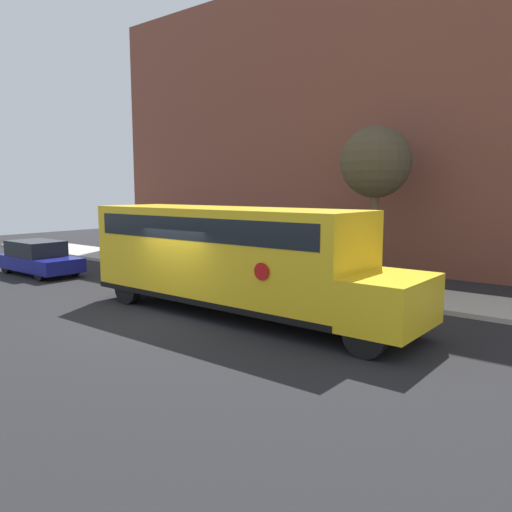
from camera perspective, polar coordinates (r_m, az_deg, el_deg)
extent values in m
plane|color=black|center=(14.69, -9.10, -6.80)|extent=(60.00, 60.00, 0.00)
cube|color=#B2ADA3|center=(19.52, 5.18, -2.91)|extent=(44.00, 3.00, 0.15)
cube|color=brown|center=(25.08, 13.91, 14.71)|extent=(32.00, 4.00, 13.64)
cube|color=yellow|center=(14.65, -3.69, 0.33)|extent=(8.77, 2.50, 2.66)
cube|color=yellow|center=(11.95, 15.14, -5.12)|extent=(1.62, 2.50, 1.21)
cube|color=black|center=(14.86, -3.65, -4.45)|extent=(8.77, 2.54, 0.16)
cube|color=black|center=(14.57, -3.72, 3.37)|extent=(8.07, 2.53, 0.64)
cylinder|color=red|center=(12.15, 0.62, -1.80)|extent=(0.44, 0.02, 0.44)
cylinder|color=black|center=(13.08, 16.65, -6.57)|extent=(1.00, 0.30, 1.00)
cylinder|color=black|center=(11.17, 12.40, -8.86)|extent=(1.00, 0.30, 1.00)
cylinder|color=black|center=(17.83, -8.89, -2.59)|extent=(1.00, 0.30, 1.00)
cylinder|color=black|center=(16.48, -14.45, -3.58)|extent=(1.00, 0.30, 1.00)
cube|color=navy|center=(23.31, -23.48, -0.71)|extent=(4.29, 1.77, 0.58)
cube|color=#1E2328|center=(23.46, -23.85, 0.82)|extent=(2.40, 1.63, 0.64)
cylinder|color=black|center=(22.48, -20.04, -1.32)|extent=(0.64, 0.22, 0.64)
cylinder|color=black|center=(21.74, -23.48, -1.78)|extent=(0.64, 0.22, 0.64)
cylinder|color=black|center=(24.92, -23.43, -0.65)|extent=(0.64, 0.22, 0.64)
cylinder|color=black|center=(24.26, -26.62, -1.04)|extent=(0.64, 0.22, 0.64)
cylinder|color=brown|center=(20.14, 13.30, 2.56)|extent=(0.35, 0.35, 3.86)
sphere|color=#4C422D|center=(20.10, 13.55, 10.41)|extent=(2.76, 2.76, 2.76)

